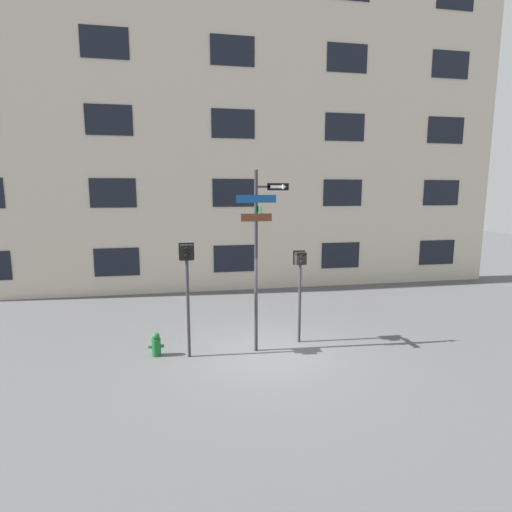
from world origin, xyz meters
The scene contains 6 objects.
ground_plane centered at (0.00, 0.00, 0.00)m, with size 60.00×60.00×0.00m, color #515154.
building_facade centered at (0.00, 7.24, 6.93)m, with size 24.00×0.63×13.85m.
street_sign_pole centered at (-0.24, 0.23, 2.83)m, with size 1.35×0.73×4.75m.
pedestrian_signal_left centered at (-2.07, 0.16, 2.30)m, with size 0.38×0.40×2.95m.
pedestrian_signal_right centered at (1.01, 0.62, 1.99)m, with size 0.34×0.40×2.60m.
fire_hydrant centered at (-2.91, 0.38, 0.30)m, with size 0.39×0.23×0.62m.
Camera 1 is at (-2.16, -9.74, 4.22)m, focal length 28.00 mm.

